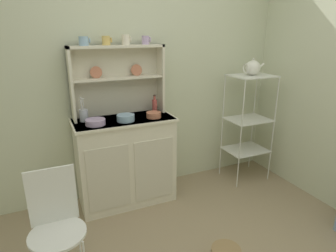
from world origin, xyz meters
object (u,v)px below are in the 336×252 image
object	(u,v)px
hutch_cabinet	(126,160)
bowl_mixing_large	(95,122)
cup_sky_0	(84,41)
jam_bottle	(155,106)
porcelain_teapot	(253,68)
bakers_rack	(249,115)
utensil_jar	(84,115)
hutch_shelf_unit	(117,75)
wire_chair	(56,220)

from	to	relation	value
hutch_cabinet	bowl_mixing_large	bearing A→B (deg)	-165.19
cup_sky_0	jam_bottle	size ratio (longest dim) A/B	0.53
jam_bottle	porcelain_teapot	xyz separation A→B (m)	(1.07, -0.17, 0.34)
bakers_rack	utensil_jar	xyz separation A→B (m)	(-1.77, 0.16, 0.17)
hutch_cabinet	hutch_shelf_unit	world-z (taller)	hutch_shelf_unit
utensil_jar	hutch_shelf_unit	bearing A→B (deg)	13.58
hutch_cabinet	bakers_rack	world-z (taller)	bakers_rack
hutch_cabinet	wire_chair	size ratio (longest dim) A/B	1.12
hutch_shelf_unit	bakers_rack	xyz separation A→B (m)	(1.42, -0.24, -0.50)
bakers_rack	utensil_jar	world-z (taller)	bakers_rack
bowl_mixing_large	porcelain_teapot	distance (m)	1.74
hutch_cabinet	bowl_mixing_large	distance (m)	0.54
utensil_jar	bakers_rack	bearing A→B (deg)	-5.05
jam_bottle	cup_sky_0	bearing A→B (deg)	176.77
cup_sky_0	utensil_jar	xyz separation A→B (m)	(-0.07, -0.04, -0.65)
cup_sky_0	utensil_jar	world-z (taller)	cup_sky_0
hutch_cabinet	utensil_jar	xyz separation A→B (m)	(-0.35, 0.08, 0.49)
bakers_rack	utensil_jar	size ratio (longest dim) A/B	5.41
hutch_cabinet	wire_chair	bearing A→B (deg)	-130.26
utensil_jar	porcelain_teapot	bearing A→B (deg)	-5.06
cup_sky_0	hutch_shelf_unit	bearing A→B (deg)	7.97
jam_bottle	utensil_jar	xyz separation A→B (m)	(-0.70, -0.01, -0.01)
hutch_shelf_unit	cup_sky_0	distance (m)	0.43
jam_bottle	wire_chair	bearing A→B (deg)	-138.97
jam_bottle	porcelain_teapot	world-z (taller)	porcelain_teapot
hutch_shelf_unit	jam_bottle	size ratio (longest dim) A/B	4.86
hutch_cabinet	wire_chair	xyz separation A→B (m)	(-0.71, -0.83, 0.07)
utensil_jar	porcelain_teapot	size ratio (longest dim) A/B	0.91
porcelain_teapot	hutch_shelf_unit	bearing A→B (deg)	170.33
jam_bottle	hutch_shelf_unit	bearing A→B (deg)	167.77
cup_sky_0	utensil_jar	bearing A→B (deg)	-145.45
hutch_shelf_unit	utensil_jar	xyz separation A→B (m)	(-0.35, -0.08, -0.33)
cup_sky_0	wire_chair	bearing A→B (deg)	-113.70
hutch_cabinet	cup_sky_0	world-z (taller)	cup_sky_0
bakers_rack	jam_bottle	distance (m)	1.10
bowl_mixing_large	porcelain_teapot	bearing A→B (deg)	-0.19
bowl_mixing_large	jam_bottle	world-z (taller)	jam_bottle
bowl_mixing_large	jam_bottle	xyz separation A→B (m)	(0.63, 0.16, 0.05)
cup_sky_0	utensil_jar	distance (m)	0.65
bowl_mixing_large	utensil_jar	xyz separation A→B (m)	(-0.07, 0.15, 0.03)
bakers_rack	hutch_cabinet	bearing A→B (deg)	176.81
wire_chair	cup_sky_0	bearing A→B (deg)	92.43
hutch_cabinet	jam_bottle	world-z (taller)	jam_bottle
bakers_rack	jam_bottle	bearing A→B (deg)	171.19
porcelain_teapot	wire_chair	bearing A→B (deg)	-160.43
bakers_rack	bowl_mixing_large	xyz separation A→B (m)	(-1.70, 0.01, 0.14)
bakers_rack	utensil_jar	distance (m)	1.78
hutch_cabinet	utensil_jar	bearing A→B (deg)	167.56
wire_chair	jam_bottle	world-z (taller)	jam_bottle
bowl_mixing_large	utensil_jar	size ratio (longest dim) A/B	0.78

